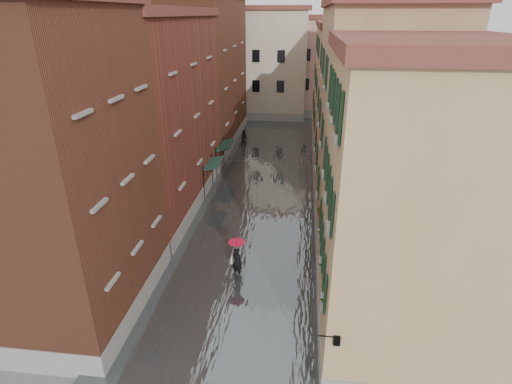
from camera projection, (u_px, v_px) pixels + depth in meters
The scene contains 16 objects.
ground at pixel (236, 289), 20.04m from camera, with size 120.00×120.00×0.00m, color #595A5C.
floodwater at pixel (263, 186), 31.77m from camera, with size 10.00×60.00×0.20m, color #4B5253.
building_left_near at pixel (56, 178), 16.32m from camera, with size 6.00×8.00×13.00m, color brown.
building_left_mid at pixel (152, 119), 26.39m from camera, with size 6.00×14.00×12.50m, color brown.
building_left_far at pixel (205, 75), 39.67m from camera, with size 6.00×16.00×14.00m, color brown.
building_right_near at pixel (407, 212), 15.12m from camera, with size 6.00×8.00×11.50m, color #94844C.
building_right_mid at pixel (369, 122), 24.77m from camera, with size 6.00×14.00×13.00m, color tan.
building_right_far at pixel (347, 91), 38.67m from camera, with size 6.00×16.00×11.50m, color #94844C.
building_end_cream at pixel (260, 65), 52.12m from camera, with size 12.00×9.00×13.00m, color #C0B598.
building_end_pink at pixel (329, 68), 53.16m from camera, with size 10.00×9.00×12.00m, color tan.
awning_near at pixel (214, 164), 29.50m from camera, with size 1.09×2.82×2.80m.
awning_far at pixel (225, 146), 33.53m from camera, with size 1.09×3.15×2.80m.
wall_lantern at pixel (336, 339), 12.90m from camera, with size 0.71×0.22×0.35m.
window_planters at pixel (325, 243), 17.38m from camera, with size 0.59×8.15×0.84m.
pedestrian_main at pixel (237, 256), 20.54m from camera, with size 0.88×0.88×2.06m.
pedestrian_far at pixel (245, 139), 40.75m from camera, with size 0.89×0.70×1.84m, color black.
Camera 1 is at (2.92, -16.05, 12.65)m, focal length 28.00 mm.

